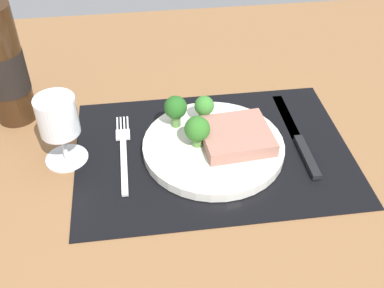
{
  "coord_description": "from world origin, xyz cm",
  "views": [
    {
      "loc": [
        -11.28,
        -57.31,
        51.62
      ],
      "look_at": [
        -3.5,
        0.24,
        1.9
      ],
      "focal_mm": 43.96,
      "sensor_mm": 36.0,
      "label": 1
    }
  ],
  "objects_px": {
    "knife": "(299,139)",
    "wine_bottle": "(3,64)",
    "plate": "(213,147)",
    "fork": "(124,152)",
    "wine_glass": "(58,121)",
    "steak": "(236,136)"
  },
  "relations": [
    {
      "from": "steak",
      "to": "fork",
      "type": "distance_m",
      "value": 0.19
    },
    {
      "from": "plate",
      "to": "wine_glass",
      "type": "distance_m",
      "value": 0.25
    },
    {
      "from": "knife",
      "to": "wine_glass",
      "type": "xyz_separation_m",
      "value": [
        -0.39,
        0.01,
        0.07
      ]
    },
    {
      "from": "plate",
      "to": "wine_glass",
      "type": "height_order",
      "value": "wine_glass"
    },
    {
      "from": "knife",
      "to": "wine_bottle",
      "type": "distance_m",
      "value": 0.51
    },
    {
      "from": "fork",
      "to": "steak",
      "type": "bearing_deg",
      "value": -7.27
    },
    {
      "from": "fork",
      "to": "wine_glass",
      "type": "height_order",
      "value": "wine_glass"
    },
    {
      "from": "steak",
      "to": "plate",
      "type": "bearing_deg",
      "value": -179.27
    },
    {
      "from": "wine_bottle",
      "to": "wine_glass",
      "type": "height_order",
      "value": "wine_bottle"
    },
    {
      "from": "knife",
      "to": "wine_bottle",
      "type": "relative_size",
      "value": 0.76
    },
    {
      "from": "wine_bottle",
      "to": "knife",
      "type": "bearing_deg",
      "value": -16.02
    },
    {
      "from": "fork",
      "to": "wine_bottle",
      "type": "height_order",
      "value": "wine_bottle"
    },
    {
      "from": "plate",
      "to": "fork",
      "type": "distance_m",
      "value": 0.15
    },
    {
      "from": "steak",
      "to": "knife",
      "type": "height_order",
      "value": "steak"
    },
    {
      "from": "wine_glass",
      "to": "fork",
      "type": "bearing_deg",
      "value": -0.75
    },
    {
      "from": "knife",
      "to": "wine_glass",
      "type": "distance_m",
      "value": 0.39
    },
    {
      "from": "fork",
      "to": "wine_glass",
      "type": "relative_size",
      "value": 1.62
    },
    {
      "from": "steak",
      "to": "wine_glass",
      "type": "relative_size",
      "value": 0.93
    },
    {
      "from": "knife",
      "to": "wine_bottle",
      "type": "bearing_deg",
      "value": 166.77
    },
    {
      "from": "wine_bottle",
      "to": "fork",
      "type": "bearing_deg",
      "value": -34.66
    },
    {
      "from": "steak",
      "to": "wine_glass",
      "type": "xyz_separation_m",
      "value": [
        -0.28,
        0.01,
        0.05
      ]
    },
    {
      "from": "knife",
      "to": "plate",
      "type": "bearing_deg",
      "value": -175.16
    }
  ]
}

